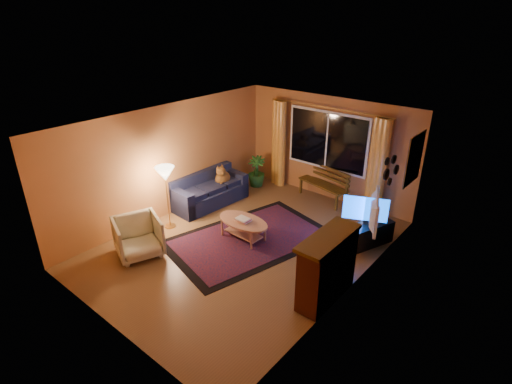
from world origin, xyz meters
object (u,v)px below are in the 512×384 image
Objects in this scene: floor_lamp at (167,198)px; coffee_table at (243,229)px; sofa at (209,189)px; tv_console at (367,235)px; bench at (322,192)px; armchair at (138,235)px.

coffee_table is at bearing 22.47° from floor_lamp.
sofa is 1.36× the size of floor_lamp.
coffee_table is at bearing -124.55° from tv_console.
floor_lamp is at bearing -157.53° from coffee_table.
bench is 0.98× the size of floor_lamp.
floor_lamp reaches higher than bench.
sofa is at bearing -148.30° from tv_console.
floor_lamp is 1.75m from coffee_table.
armchair is at bearing -95.07° from bench.
bench is 3.78m from floor_lamp.
coffee_table is at bearing -12.40° from armchair.
floor_lamp is (-0.40, 1.06, 0.27)m from armchair.
sofa is 1.85m from coffee_table.
sofa is 2.46m from armchair.
floor_lamp is at bearing -129.32° from tv_console.
tv_console is at bearing -21.66° from bench.
bench is at bearing 48.23° from sofa.
floor_lamp reaches higher than armchair.
coffee_table is (1.15, 1.70, -0.21)m from armchair.
tv_console is at bearing 14.63° from sofa.
armchair is at bearing -72.99° from sofa.
sofa is at bearing 96.28° from floor_lamp.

